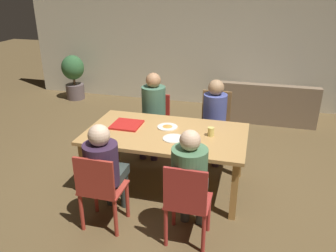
{
  "coord_description": "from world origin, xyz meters",
  "views": [
    {
      "loc": [
        0.99,
        -3.62,
        2.43
      ],
      "look_at": [
        0.0,
        0.1,
        0.79
      ],
      "focal_mm": 36.26,
      "sensor_mm": 36.0,
      "label": 1
    }
  ],
  "objects": [
    {
      "name": "person_2",
      "position": [
        -0.43,
        -0.83,
        0.69
      ],
      "size": [
        0.35,
        0.56,
        1.16
      ],
      "color": "#353F3A",
      "rests_on": "ground"
    },
    {
      "name": "drinking_glass_0",
      "position": [
        0.53,
        -0.46,
        0.8
      ],
      "size": [
        0.08,
        0.08,
        0.11
      ],
      "primitive_type": "cylinder",
      "color": "#DCC263",
      "rests_on": "dining_table"
    },
    {
      "name": "potted_plant",
      "position": [
        -2.89,
        2.89,
        0.55
      ],
      "size": [
        0.48,
        0.48,
        0.97
      ],
      "color": "#5F5152",
      "rests_on": "ground"
    },
    {
      "name": "plate_1",
      "position": [
        -0.02,
        0.15,
        0.76
      ],
      "size": [
        0.25,
        0.25,
        0.03
      ],
      "color": "white",
      "rests_on": "dining_table"
    },
    {
      "name": "ground_plane",
      "position": [
        0.0,
        0.0,
        0.0
      ],
      "size": [
        20.0,
        20.0,
        0.0
      ],
      "primitive_type": "plane",
      "color": "brown"
    },
    {
      "name": "chair_0",
      "position": [
        0.47,
        -0.98,
        0.5
      ],
      "size": [
        0.43,
        0.38,
        0.9
      ],
      "color": "#B1322D",
      "rests_on": "ground"
    },
    {
      "name": "couch",
      "position": [
        1.24,
        2.71,
        0.27
      ],
      "size": [
        1.75,
        0.78,
        0.75
      ],
      "color": "#826C54",
      "rests_on": "ground"
    },
    {
      "name": "chair_2",
      "position": [
        -0.43,
        -0.97,
        0.49
      ],
      "size": [
        0.44,
        0.39,
        0.88
      ],
      "color": "#AC3529",
      "rests_on": "ground"
    },
    {
      "name": "person_0",
      "position": [
        0.47,
        -0.85,
        0.71
      ],
      "size": [
        0.34,
        0.49,
        1.21
      ],
      "color": "#3B4240",
      "rests_on": "ground"
    },
    {
      "name": "pizza_box_0",
      "position": [
        -0.54,
        0.08,
        0.76
      ],
      "size": [
        0.36,
        0.36,
        0.02
      ],
      "color": "red",
      "rests_on": "dining_table"
    },
    {
      "name": "plate_0",
      "position": [
        0.14,
        -0.16,
        0.75
      ],
      "size": [
        0.25,
        0.25,
        0.01
      ],
      "color": "white",
      "rests_on": "dining_table"
    },
    {
      "name": "dining_table",
      "position": [
        0.0,
        0.0,
        0.67
      ],
      "size": [
        1.94,
        1.09,
        0.75
      ],
      "color": "tan",
      "rests_on": "ground"
    },
    {
      "name": "person_1",
      "position": [
        0.47,
        0.88,
        0.71
      ],
      "size": [
        0.33,
        0.49,
        1.19
      ],
      "color": "#3D2C40",
      "rests_on": "ground"
    },
    {
      "name": "person_3",
      "position": [
        -0.43,
        0.86,
        0.72
      ],
      "size": [
        0.35,
        0.53,
        1.23
      ],
      "color": "#3D2C4C",
      "rests_on": "ground"
    },
    {
      "name": "drinking_glass_1",
      "position": [
        0.54,
        0.04,
        0.8
      ],
      "size": [
        0.08,
        0.08,
        0.11
      ],
      "primitive_type": "cylinder",
      "color": "#DFCB67",
      "rests_on": "dining_table"
    },
    {
      "name": "chair_1",
      "position": [
        0.47,
        1.02,
        0.53
      ],
      "size": [
        0.44,
        0.41,
        0.97
      ],
      "color": "olive",
      "rests_on": "ground"
    },
    {
      "name": "back_wall",
      "position": [
        0.0,
        3.39,
        1.48
      ],
      "size": [
        7.9,
        0.12,
        2.95
      ],
      "primitive_type": "cube",
      "color": "beige",
      "rests_on": "ground"
    },
    {
      "name": "chair_3",
      "position": [
        -0.43,
        0.98,
        0.48
      ],
      "size": [
        0.42,
        0.38,
        0.86
      ],
      "color": "#B1261E",
      "rests_on": "ground"
    }
  ]
}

